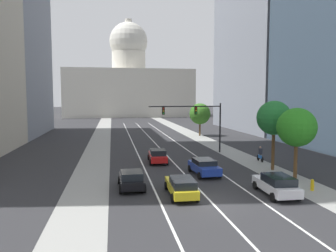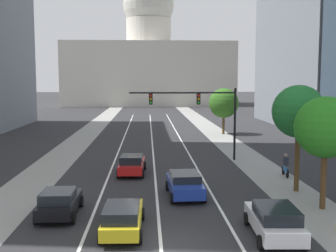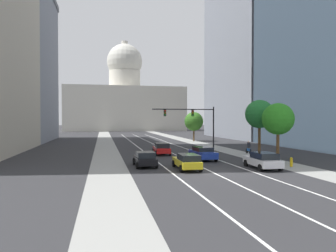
# 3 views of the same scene
# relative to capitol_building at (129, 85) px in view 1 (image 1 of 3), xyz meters

# --- Properties ---
(ground_plane) EXTENTS (400.00, 400.00, 0.00)m
(ground_plane) POSITION_rel_capitol_building_xyz_m (0.00, -65.79, -12.00)
(ground_plane) COLOR #2B2B2D
(sidewalk_left) EXTENTS (3.43, 130.00, 0.01)m
(sidewalk_left) POSITION_rel_capitol_building_xyz_m (-8.65, -70.79, -12.00)
(sidewalk_left) COLOR gray
(sidewalk_left) RESTS_ON ground
(sidewalk_right) EXTENTS (3.43, 130.00, 0.01)m
(sidewalk_right) POSITION_rel_capitol_building_xyz_m (8.65, -70.79, -12.00)
(sidewalk_right) COLOR gray
(sidewalk_right) RESTS_ON ground
(lane_stripe_left) EXTENTS (0.16, 90.00, 0.01)m
(lane_stripe_left) POSITION_rel_capitol_building_xyz_m (-3.47, -80.79, -11.99)
(lane_stripe_left) COLOR white
(lane_stripe_left) RESTS_ON ground
(lane_stripe_center) EXTENTS (0.16, 90.00, 0.01)m
(lane_stripe_center) POSITION_rel_capitol_building_xyz_m (0.00, -80.79, -11.99)
(lane_stripe_center) COLOR white
(lane_stripe_center) RESTS_ON ground
(lane_stripe_right) EXTENTS (0.16, 90.00, 0.01)m
(lane_stripe_right) POSITION_rel_capitol_building_xyz_m (3.47, -80.79, -11.99)
(lane_stripe_right) COLOR white
(lane_stripe_right) RESTS_ON ground
(office_tower_far_left) EXTENTS (14.56, 25.34, 32.61)m
(office_tower_far_left) POSITION_rel_capitol_building_xyz_m (-27.00, -60.73, 4.34)
(office_tower_far_left) COLOR gray
(office_tower_far_left) RESTS_ON ground
(office_tower_far_right) EXTENTS (22.13, 30.55, 54.33)m
(office_tower_far_right) POSITION_rel_capitol_building_xyz_m (30.68, -58.70, 15.20)
(office_tower_far_right) COLOR gray
(office_tower_far_right) RESTS_ON ground
(capitol_building) EXTENTS (47.28, 22.86, 36.88)m
(capitol_building) POSITION_rel_capitol_building_xyz_m (0.00, 0.00, 0.00)
(capitol_building) COLOR beige
(capitol_building) RESTS_ON ground
(car_black) EXTENTS (2.04, 4.27, 1.46)m
(car_black) POSITION_rel_capitol_building_xyz_m (-5.20, -101.71, -11.25)
(car_black) COLOR black
(car_black) RESTS_ON ground
(car_white) EXTENTS (2.25, 4.64, 1.53)m
(car_white) POSITION_rel_capitol_building_xyz_m (5.19, -105.26, -11.20)
(car_white) COLOR silver
(car_white) RESTS_ON ground
(car_blue) EXTENTS (2.26, 4.53, 1.47)m
(car_blue) POSITION_rel_capitol_building_xyz_m (1.73, -98.24, -11.22)
(car_blue) COLOR #1E389E
(car_blue) RESTS_ON ground
(car_red) EXTENTS (2.14, 4.54, 1.53)m
(car_red) POSITION_rel_capitol_building_xyz_m (-1.74, -91.92, -11.22)
(car_red) COLOR red
(car_red) RESTS_ON ground
(car_yellow) EXTENTS (2.02, 4.73, 1.44)m
(car_yellow) POSITION_rel_capitol_building_xyz_m (-1.74, -104.34, -11.24)
(car_yellow) COLOR yellow
(car_yellow) RESTS_ON ground
(traffic_signal_mast) EXTENTS (9.44, 0.39, 6.44)m
(traffic_signal_mast) POSITION_rel_capitol_building_xyz_m (4.15, -86.59, -7.25)
(traffic_signal_mast) COLOR black
(traffic_signal_mast) RESTS_ON ground
(fire_hydrant) EXTENTS (0.26, 0.35, 0.91)m
(fire_hydrant) POSITION_rel_capitol_building_xyz_m (8.48, -104.67, -11.54)
(fire_hydrant) COLOR yellow
(fire_hydrant) RESTS_ON ground
(cyclist) EXTENTS (0.37, 1.70, 1.72)m
(cyclist) POSITION_rel_capitol_building_xyz_m (9.68, -93.29, -11.15)
(cyclist) COLOR black
(cyclist) RESTS_ON ground
(street_tree_far_right) EXTENTS (3.93, 3.93, 6.10)m
(street_tree_far_right) POSITION_rel_capitol_building_xyz_m (9.55, -68.35, -7.88)
(street_tree_far_right) COLOR #51381E
(street_tree_far_right) RESTS_ON ground
(street_tree_mid_right) EXTENTS (3.38, 3.38, 6.28)m
(street_tree_mid_right) POSITION_rel_capitol_building_xyz_m (9.17, -101.15, -7.45)
(street_tree_mid_right) COLOR #51381E
(street_tree_mid_right) RESTS_ON ground
(street_tree_near_right) EXTENTS (3.37, 3.37, 6.85)m
(street_tree_near_right) POSITION_rel_capitol_building_xyz_m (9.04, -97.36, -6.87)
(street_tree_near_right) COLOR #51381E
(street_tree_near_right) RESTS_ON ground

